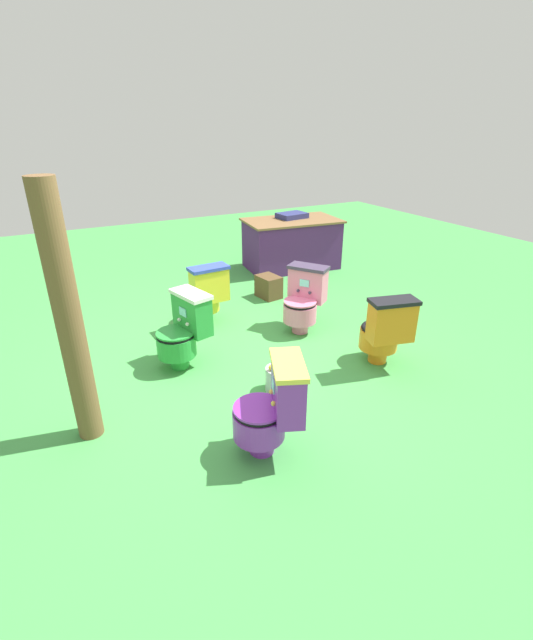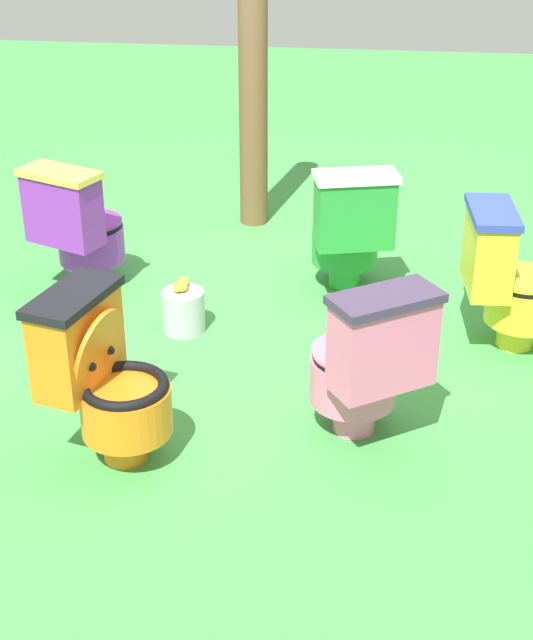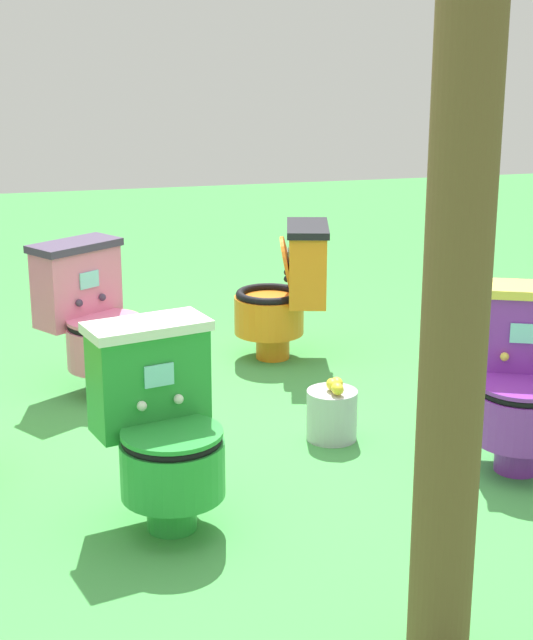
# 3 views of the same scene
# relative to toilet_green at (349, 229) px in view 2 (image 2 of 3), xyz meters

# --- Properties ---
(ground) EXTENTS (14.00, 14.00, 0.00)m
(ground) POSITION_rel_toilet_green_xyz_m (0.49, -0.29, -0.37)
(ground) COLOR #429947
(toilet_green) EXTENTS (0.58, 0.51, 0.73)m
(toilet_green) POSITION_rel_toilet_green_xyz_m (0.00, 0.00, 0.00)
(toilet_green) COLOR green
(toilet_green) RESTS_ON ground
(toilet_orange) EXTENTS (0.51, 0.58, 0.73)m
(toilet_orange) POSITION_rel_toilet_green_xyz_m (1.68, -0.90, 0.00)
(toilet_orange) COLOR orange
(toilet_orange) RESTS_ON ground
(toilet_purple) EXTENTS (0.61, 0.56, 0.73)m
(toilet_purple) POSITION_rel_toilet_green_xyz_m (0.15, -1.47, 0.00)
(toilet_purple) COLOR purple
(toilet_purple) RESTS_ON ground
(toilet_yellow) EXTENTS (0.45, 0.52, 0.73)m
(toilet_yellow) POSITION_rel_toilet_green_xyz_m (0.53, 0.80, 0.00)
(toilet_yellow) COLOR yellow
(toilet_yellow) RESTS_ON ground
(toilet_pink) EXTENTS (0.63, 0.61, 0.73)m
(toilet_pink) POSITION_rel_toilet_green_xyz_m (1.43, 0.14, 0.00)
(toilet_pink) COLOR pink
(toilet_pink) RESTS_ON ground
(wooden_post) EXTENTS (0.18, 0.18, 1.89)m
(wooden_post) POSITION_rel_toilet_green_xyz_m (-0.97, -0.66, 0.57)
(wooden_post) COLOR brown
(wooden_post) RESTS_ON ground
(lemon_bucket) EXTENTS (0.22, 0.22, 0.28)m
(lemon_bucket) POSITION_rel_toilet_green_xyz_m (0.57, -0.81, -0.25)
(lemon_bucket) COLOR #B7B7BF
(lemon_bucket) RESTS_ON ground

